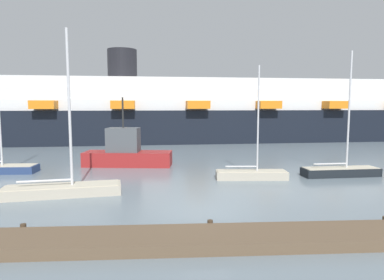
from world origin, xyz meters
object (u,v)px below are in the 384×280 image
at_px(sailboat_1, 63,188).
at_px(fishing_boat_0, 127,153).
at_px(channel_buoy_0, 135,157).
at_px(sailboat_2, 341,170).
at_px(cruise_ship, 223,112).
at_px(sailboat_0, 252,173).

bearing_deg(sailboat_1, fishing_boat_0, 65.95).
relative_size(sailboat_1, channel_buoy_0, 7.03).
height_order(sailboat_1, sailboat_2, sailboat_1).
bearing_deg(fishing_boat_0, sailboat_2, 167.63).
distance_m(sailboat_2, fishing_boat_0, 17.94).
distance_m(channel_buoy_0, cruise_ship, 22.89).
relative_size(sailboat_1, fishing_boat_0, 1.24).
relative_size(sailboat_0, fishing_boat_0, 1.04).
relative_size(sailboat_2, cruise_ship, 0.11).
distance_m(sailboat_2, channel_buoy_0, 18.68).
bearing_deg(cruise_ship, sailboat_1, -118.41).
height_order(sailboat_0, sailboat_2, sailboat_2).
xyz_separation_m(sailboat_1, cruise_ship, (14.57, 32.16, 3.86)).
bearing_deg(fishing_boat_0, channel_buoy_0, -92.43).
distance_m(sailboat_1, cruise_ship, 35.52).
bearing_deg(sailboat_2, channel_buoy_0, 149.21).
xyz_separation_m(sailboat_0, fishing_boat_0, (-9.97, 6.10, 0.76)).
xyz_separation_m(sailboat_1, fishing_boat_0, (2.51, 9.90, 0.71)).
distance_m(sailboat_1, fishing_boat_0, 10.24).
relative_size(fishing_boat_0, channel_buoy_0, 5.67).
bearing_deg(sailboat_2, sailboat_1, -171.17).
bearing_deg(channel_buoy_0, fishing_boat_0, -97.99).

